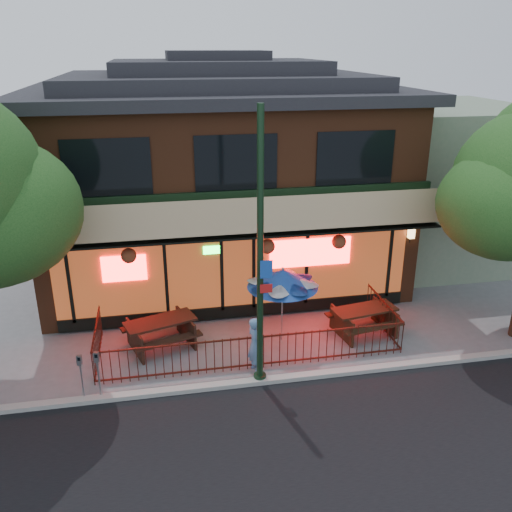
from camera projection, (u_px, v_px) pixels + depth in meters
The scene contains 12 objects.
ground at pixel (257, 372), 14.45m from camera, with size 80.00×80.00×0.00m, color gray.
curb at pixel (261, 381), 13.97m from camera, with size 80.00×0.25×0.12m, color #999993.
restaurant_building at pixel (220, 165), 19.46m from camera, with size 12.96×9.49×8.05m.
neighbor_building at pixel (439, 181), 21.97m from camera, with size 6.00×7.00×6.00m, color gray.
patio_fence at pixel (253, 342), 14.68m from camera, with size 8.44×2.62×1.00m.
street_light at pixel (260, 269), 12.94m from camera, with size 0.43×0.32×7.00m.
picnic_table_left at pixel (161, 329), 15.50m from camera, with size 2.35×2.06×0.85m.
picnic_table_right at pixel (364, 317), 16.25m from camera, with size 2.13×1.77×0.82m.
patio_umbrella at pixel (283, 278), 15.33m from camera, with size 2.03×2.03×2.32m.
pedestrian at pixel (255, 345), 14.25m from camera, with size 0.57×0.38×1.57m, color #587FB0.
parking_meter_near at pixel (98, 368), 13.07m from camera, with size 0.14×0.12×1.31m.
parking_meter_far at pixel (81, 370), 13.01m from camera, with size 0.14×0.13×1.27m.
Camera 1 is at (-2.33, -12.11, 8.16)m, focal length 38.00 mm.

